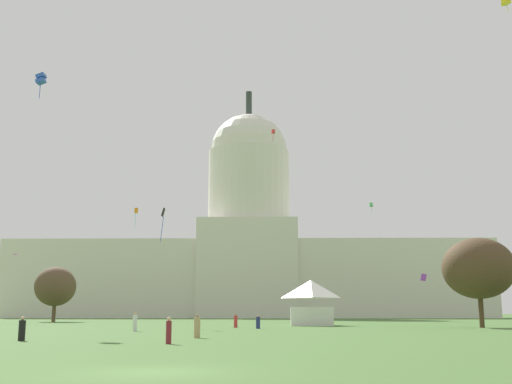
# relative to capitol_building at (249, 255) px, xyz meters

# --- Properties ---
(ground_plane) EXTENTS (800.00, 800.00, 0.00)m
(ground_plane) POSITION_rel_capitol_building_xyz_m (2.31, -163.94, -17.76)
(ground_plane) COLOR #42662D
(capitol_building) EXTENTS (134.61, 28.49, 67.51)m
(capitol_building) POSITION_rel_capitol_building_xyz_m (0.00, 0.00, 0.00)
(capitol_building) COLOR silver
(capitol_building) RESTS_ON ground_plane
(event_tent) EXTENTS (5.95, 7.28, 6.02)m
(event_tent) POSITION_rel_capitol_building_xyz_m (11.50, -97.70, -14.67)
(event_tent) COLOR white
(event_tent) RESTS_ON ground_plane
(tree_east_near) EXTENTS (10.39, 10.32, 10.43)m
(tree_east_near) POSITION_rel_capitol_building_xyz_m (30.52, -108.87, -10.92)
(tree_east_near) COLOR #4C3823
(tree_east_near) RESTS_ON ground_plane
(tree_west_near) EXTENTS (8.04, 7.69, 9.77)m
(tree_west_near) POSITION_rel_capitol_building_xyz_m (-32.70, -69.42, -11.52)
(tree_west_near) COLOR brown
(tree_west_near) RESTS_ON ground_plane
(person_red_lawn_far_left) EXTENTS (0.56, 0.56, 1.58)m
(person_red_lawn_far_left) POSITION_rel_capitol_building_xyz_m (1.97, -109.29, -17.05)
(person_red_lawn_far_left) COLOR red
(person_red_lawn_far_left) RESTS_ON ground_plane
(person_white_front_left) EXTENTS (0.45, 0.45, 1.80)m
(person_white_front_left) POSITION_rel_capitol_building_xyz_m (-6.85, -123.37, -16.94)
(person_white_front_left) COLOR silver
(person_white_front_left) RESTS_ON ground_plane
(person_black_front_right) EXTENTS (0.50, 0.50, 1.56)m
(person_black_front_right) POSITION_rel_capitol_building_xyz_m (-10.11, -142.91, -17.06)
(person_black_front_right) COLOR black
(person_black_front_right) RESTS_ON ground_plane
(person_navy_back_left) EXTENTS (0.45, 0.45, 1.51)m
(person_navy_back_left) POSITION_rel_capitol_building_xyz_m (4.64, -113.67, -17.09)
(person_navy_back_left) COLOR navy
(person_navy_back_left) RESTS_ON ground_plane
(person_maroon_back_right) EXTENTS (0.40, 0.40, 1.56)m
(person_maroon_back_right) POSITION_rel_capitol_building_xyz_m (-0.02, -146.73, -17.04)
(person_maroon_back_right) COLOR maroon
(person_maroon_back_right) RESTS_ON ground_plane
(person_tan_back_center) EXTENTS (0.53, 0.53, 1.66)m
(person_tan_back_center) POSITION_rel_capitol_building_xyz_m (0.71, -138.31, -17.01)
(person_tan_back_center) COLOR tan
(person_tan_back_center) RESTS_ON ground_plane
(kite_magenta_low) EXTENTS (1.58, 1.25, 0.21)m
(kite_magenta_low) POSITION_rel_capitol_building_xyz_m (-36.04, -78.93, -6.69)
(kite_magenta_low) COLOR #D1339E
(kite_yellow_high) EXTENTS (1.34, 1.29, 2.30)m
(kite_yellow_high) POSITION_rel_capitol_building_xyz_m (39.54, -100.48, 27.16)
(kite_yellow_high) COLOR yellow
(kite_black_low) EXTENTS (0.49, 0.88, 4.11)m
(kite_black_low) POSITION_rel_capitol_building_xyz_m (-7.00, -108.40, -4.53)
(kite_black_low) COLOR black
(kite_orange_mid) EXTENTS (0.82, 0.19, 4.47)m
(kite_orange_mid) POSITION_rel_capitol_building_xyz_m (-24.35, -41.93, 6.22)
(kite_orange_mid) COLOR orange
(kite_green_mid) EXTENTS (0.88, 0.84, 2.16)m
(kite_green_mid) POSITION_rel_capitol_building_xyz_m (30.92, -30.69, 9.69)
(kite_green_mid) COLOR green
(kite_red_high) EXTENTS (0.92, 0.93, 2.74)m
(kite_red_high) POSITION_rel_capitol_building_xyz_m (7.03, -38.91, 26.02)
(kite_red_high) COLOR red
(kite_violet_low) EXTENTS (1.27, 0.60, 1.39)m
(kite_violet_low) POSITION_rel_capitol_building_xyz_m (34.50, -65.35, -9.73)
(kite_violet_low) COLOR purple
(kite_blue_mid) EXTENTS (1.06, 0.98, 2.88)m
(kite_blue_mid) POSITION_rel_capitol_building_xyz_m (-19.30, -118.21, 9.38)
(kite_blue_mid) COLOR blue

